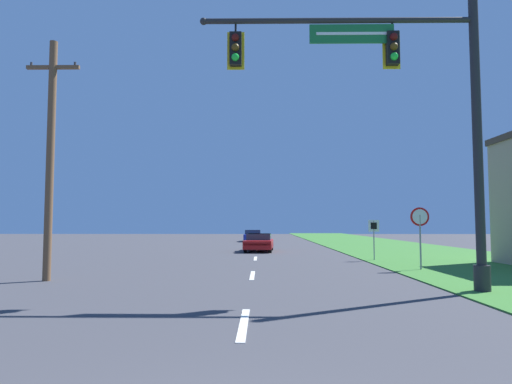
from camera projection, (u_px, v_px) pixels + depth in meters
grass_verge_right at (405, 250)px, 32.38m from camera, size 10.00×110.00×0.04m
road_center_line at (255, 259)px, 24.54m from camera, size 0.16×34.80×0.01m
signal_mast at (412, 107)px, 12.86m from camera, size 8.05×0.47×8.54m
car_ahead at (259, 242)px, 30.98m from camera, size 2.05×4.42×1.19m
far_car at (253, 236)px, 48.09m from camera, size 1.82×4.37×1.19m
stop_sign at (420, 224)px, 18.49m from camera, size 0.76×0.07×2.50m
route_sign_post at (374, 231)px, 23.30m from camera, size 0.55×0.06×2.03m
utility_pole_near at (50, 155)px, 15.30m from camera, size 1.80×0.26×8.10m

